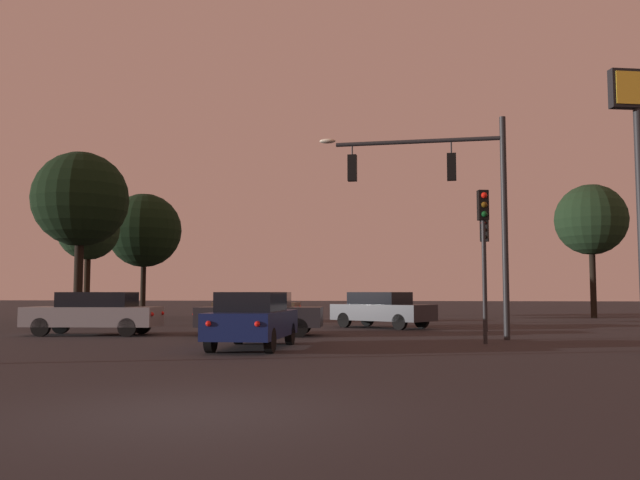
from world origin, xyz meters
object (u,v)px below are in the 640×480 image
object	(u,v)px
store_sign_illuminated	(638,145)
tree_left_far	(144,231)
traffic_light_corner_right	(485,251)
car_far_lane	(382,309)
car_crossing_right	(94,313)
car_nearside_lane	(253,319)
car_crossing_left	(259,313)
tree_behind_sign	(81,200)
car_parked_lot	(258,306)
traffic_signal_mast_arm	(451,190)
traffic_light_corner_left	(484,235)
tree_center_horizon	(88,230)
tree_right_cluster	(591,220)

from	to	relation	value
store_sign_illuminated	tree_left_far	size ratio (longest dim) A/B	0.97
traffic_light_corner_right	car_far_lane	distance (m)	5.16
car_crossing_right	store_sign_illuminated	world-z (taller)	store_sign_illuminated
car_nearside_lane	car_crossing_right	bearing A→B (deg)	145.19
car_crossing_left	tree_behind_sign	world-z (taller)	tree_behind_sign
car_crossing_right	car_parked_lot	distance (m)	11.59
car_parked_lot	tree_behind_sign	size ratio (longest dim) A/B	0.56
store_sign_illuminated	tree_left_far	xyz separation A→B (m)	(-21.32, 20.39, -0.05)
car_far_lane	tree_left_far	xyz separation A→B (m)	(-14.41, 9.16, 4.38)
traffic_signal_mast_arm	car_far_lane	world-z (taller)	traffic_signal_mast_arm
traffic_light_corner_right	car_far_lane	bearing A→B (deg)	152.51
traffic_light_corner_right	traffic_signal_mast_arm	bearing A→B (deg)	-109.28
car_crossing_left	store_sign_illuminated	world-z (taller)	store_sign_illuminated
car_crossing_left	traffic_light_corner_left	bearing A→B (deg)	-20.98
car_crossing_right	tree_left_far	xyz separation A→B (m)	(-4.50, 15.36, 4.38)
car_crossing_right	tree_center_horizon	size ratio (longest dim) A/B	0.74
tree_left_far	car_parked_lot	bearing A→B (deg)	-28.51
car_nearside_lane	tree_left_far	size ratio (longest dim) A/B	0.58
traffic_light_corner_right	store_sign_illuminated	size ratio (longest dim) A/B	0.61
traffic_signal_mast_arm	traffic_light_corner_right	size ratio (longest dim) A/B	1.65
traffic_light_corner_left	car_far_lane	world-z (taller)	traffic_light_corner_left
car_crossing_right	tree_right_cluster	xyz separation A→B (m)	(21.87, 18.63, 5.00)
car_crossing_right	car_far_lane	distance (m)	11.70
traffic_signal_mast_arm	car_crossing_right	xyz separation A→B (m)	(-12.46, 0.36, -4.08)
car_nearside_lane	traffic_signal_mast_arm	bearing A→B (deg)	38.10
tree_behind_sign	car_crossing_right	bearing A→B (deg)	-57.66
traffic_light_corner_right	car_crossing_right	xyz separation A→B (m)	(-14.01, -4.08, -2.31)
tree_behind_sign	tree_left_far	bearing A→B (deg)	96.07
car_crossing_right	tree_center_horizon	bearing A→B (deg)	117.97
traffic_light_corner_left	tree_behind_sign	bearing A→B (deg)	155.13
car_crossing_right	store_sign_illuminated	bearing A→B (deg)	-16.65
car_parked_lot	tree_center_horizon	world-z (taller)	tree_center_horizon
traffic_signal_mast_arm	traffic_light_corner_left	size ratio (longest dim) A/B	1.59
car_nearside_lane	tree_left_far	bearing A→B (deg)	119.42
traffic_signal_mast_arm	traffic_light_corner_left	world-z (taller)	traffic_signal_mast_arm
traffic_light_corner_left	tree_behind_sign	distance (m)	18.58
car_crossing_left	car_parked_lot	xyz separation A→B (m)	(-2.44, 10.53, -0.00)
traffic_light_corner_left	car_crossing_right	xyz separation A→B (m)	(-13.26, 2.31, -2.42)
car_nearside_lane	tree_behind_sign	world-z (taller)	tree_behind_sign
traffic_light_corner_right	tree_behind_sign	size ratio (longest dim) A/B	0.56
tree_behind_sign	car_crossing_left	bearing A→B (deg)	-27.83
traffic_light_corner_left	car_crossing_left	bearing A→B (deg)	159.02
car_far_lane	tree_center_horizon	distance (m)	16.65
car_parked_lot	tree_behind_sign	distance (m)	10.10
traffic_light_corner_left	car_parked_lot	world-z (taller)	traffic_light_corner_left
car_crossing_right	car_nearside_lane	bearing A→B (deg)	-34.81
tree_behind_sign	tree_right_cluster	xyz separation A→B (m)	(25.32, 13.19, 0.16)
car_far_lane	car_parked_lot	size ratio (longest dim) A/B	1.07
traffic_light_corner_right	tree_right_cluster	world-z (taller)	tree_right_cluster
car_far_lane	tree_behind_sign	distance (m)	14.23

